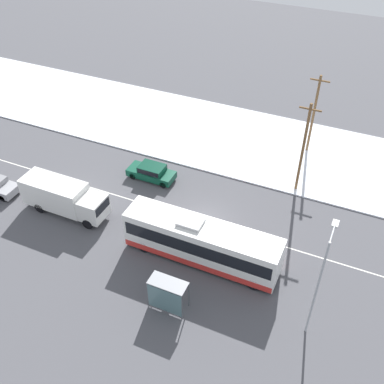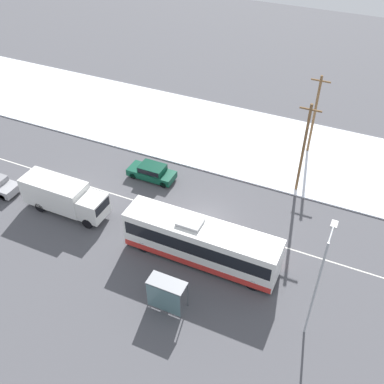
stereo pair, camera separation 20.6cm
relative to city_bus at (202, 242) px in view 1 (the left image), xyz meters
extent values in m
plane|color=#4C4C51|center=(-1.43, 3.80, -1.73)|extent=(120.00, 120.00, 0.00)
cube|color=silver|center=(-1.43, 16.79, -1.67)|extent=(80.00, 12.93, 0.12)
cube|color=silver|center=(-1.43, 3.80, -1.73)|extent=(60.00, 0.12, 0.00)
cube|color=white|center=(0.00, 0.00, 0.06)|extent=(11.83, 2.55, 3.03)
cube|color=black|center=(0.00, 0.00, 0.42)|extent=(11.36, 2.57, 1.15)
cube|color=red|center=(0.00, 0.00, -1.18)|extent=(11.71, 2.57, 0.55)
cube|color=#B2B2B2|center=(-0.88, 0.00, 1.70)|extent=(1.80, 1.40, 0.24)
cylinder|color=black|center=(4.52, -1.14, -1.23)|extent=(1.00, 0.28, 1.00)
cylinder|color=black|center=(4.52, 1.13, -1.23)|extent=(1.00, 0.28, 1.00)
cylinder|color=black|center=(-4.31, -1.14, -1.23)|extent=(1.00, 0.28, 1.00)
cylinder|color=black|center=(-4.31, 1.13, -1.23)|extent=(1.00, 0.28, 1.00)
cube|color=silver|center=(-13.48, 0.28, -0.05)|extent=(5.59, 2.30, 2.38)
cube|color=silver|center=(-9.74, 0.28, -0.31)|extent=(1.90, 2.19, 1.85)
cube|color=black|center=(-8.81, 0.28, 0.06)|extent=(0.06, 1.96, 0.82)
cylinder|color=black|center=(-9.74, -0.74, -1.28)|extent=(0.90, 0.26, 0.90)
cylinder|color=black|center=(-9.74, 1.30, -1.28)|extent=(0.90, 0.26, 0.90)
cylinder|color=black|center=(-14.60, -0.74, -1.28)|extent=(0.90, 0.26, 0.90)
cylinder|color=black|center=(-14.60, 1.30, -1.28)|extent=(0.90, 0.26, 0.90)
cube|color=#0F4733|center=(-8.20, 7.30, -1.18)|extent=(4.44, 1.80, 0.65)
cube|color=#0D3C2B|center=(-8.09, 7.30, -0.57)|extent=(2.31, 1.66, 0.58)
cube|color=black|center=(-8.09, 7.30, -0.56)|extent=(2.13, 1.69, 0.46)
cylinder|color=black|center=(-9.73, 6.51, -1.41)|extent=(0.64, 0.22, 0.64)
cylinder|color=black|center=(-9.73, 8.09, -1.41)|extent=(0.64, 0.22, 0.64)
cylinder|color=black|center=(-6.58, 6.51, -1.41)|extent=(0.64, 0.22, 0.64)
cylinder|color=black|center=(-6.58, 8.09, -1.41)|extent=(0.64, 0.22, 0.64)
cylinder|color=black|center=(-18.56, -0.92, -1.41)|extent=(0.64, 0.22, 0.64)
cylinder|color=black|center=(-18.56, 0.66, -1.41)|extent=(0.64, 0.22, 0.64)
cylinder|color=#23232D|center=(-0.66, -3.95, -1.36)|extent=(0.11, 0.11, 0.73)
cylinder|color=#23232D|center=(-0.44, -3.95, -1.36)|extent=(0.11, 0.11, 0.73)
cube|color=brown|center=(-0.55, -3.95, -0.70)|extent=(0.38, 0.21, 0.60)
sphere|color=#8E6647|center=(-0.55, -3.95, -0.27)|extent=(0.25, 0.25, 0.25)
cylinder|color=brown|center=(-0.79, -3.95, -0.73)|extent=(0.10, 0.10, 0.57)
cylinder|color=brown|center=(-0.31, -3.95, -0.73)|extent=(0.10, 0.10, 0.57)
cube|color=gray|center=(-0.31, -4.88, 0.64)|extent=(2.59, 1.20, 0.06)
cube|color=slate|center=(-0.31, -5.46, -0.53)|extent=(2.49, 0.04, 2.16)
cylinder|color=#474C51|center=(-1.57, -4.32, -0.56)|extent=(0.08, 0.08, 2.34)
cylinder|color=#474C51|center=(0.94, -4.32, -0.56)|extent=(0.08, 0.08, 2.34)
cylinder|color=#474C51|center=(-1.57, -5.44, -0.56)|extent=(0.08, 0.08, 2.34)
cylinder|color=#474C51|center=(0.94, -5.44, -0.56)|extent=(0.08, 0.08, 2.34)
cylinder|color=#9EA3A8|center=(8.71, -3.03, 2.39)|extent=(0.14, 0.14, 8.24)
cylinder|color=#9EA3A8|center=(8.71, -2.12, 6.36)|extent=(0.10, 1.83, 0.10)
cube|color=silver|center=(8.71, -1.20, 6.29)|extent=(0.36, 0.60, 0.16)
cylinder|color=brown|center=(4.48, 11.19, 2.60)|extent=(0.24, 0.24, 8.66)
cube|color=brown|center=(4.48, 11.19, 6.43)|extent=(1.80, 0.12, 0.12)
cylinder|color=brown|center=(3.96, 17.81, 2.35)|extent=(0.24, 0.24, 8.16)
cube|color=brown|center=(3.96, 17.81, 5.93)|extent=(1.80, 0.12, 0.12)
camera|label=1|loc=(8.90, -21.50, 23.84)|focal=42.00mm
camera|label=2|loc=(9.09, -21.42, 23.84)|focal=42.00mm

